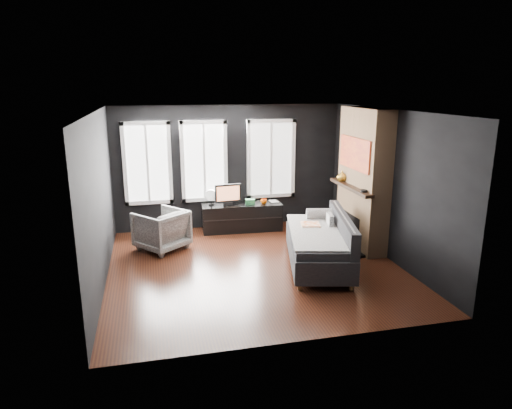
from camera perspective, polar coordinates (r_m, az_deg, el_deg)
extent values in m
plane|color=black|center=(8.13, -0.21, -7.74)|extent=(5.00, 5.00, 0.00)
plane|color=white|center=(7.52, -0.23, 11.62)|extent=(5.00, 5.00, 0.00)
cube|color=black|center=(10.12, -3.40, 4.71)|extent=(5.00, 0.02, 2.70)
cube|color=black|center=(7.58, -18.98, 0.49)|extent=(0.02, 5.00, 2.70)
cube|color=black|center=(8.62, 16.22, 2.36)|extent=(0.02, 5.00, 2.70)
cube|color=gray|center=(8.37, 9.20, -2.32)|extent=(0.15, 0.35, 0.34)
imported|color=white|center=(9.01, -11.75, -2.88)|extent=(1.14, 1.13, 0.86)
imported|color=#E45602|center=(9.91, 0.97, 0.45)|extent=(0.16, 0.14, 0.14)
imported|color=#B3AC8C|center=(10.06, 1.78, 0.95)|extent=(0.17, 0.03, 0.23)
cube|color=#2B723E|center=(9.90, -0.74, 0.36)|extent=(0.22, 0.16, 0.11)
imported|color=gold|center=(9.34, 10.68, 3.51)|extent=(0.25, 0.25, 0.20)
cylinder|color=black|center=(8.47, 13.35, 1.66)|extent=(0.15, 0.15, 0.04)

